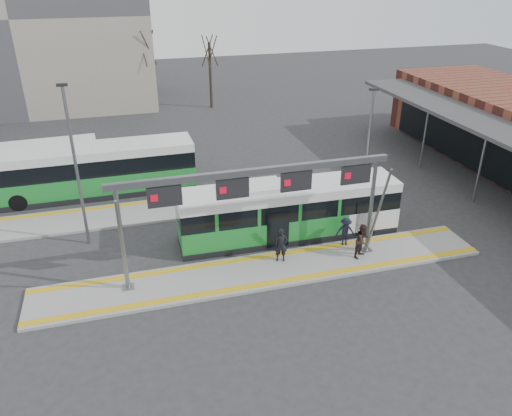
{
  "coord_description": "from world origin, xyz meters",
  "views": [
    {
      "loc": [
        -6.01,
        -19.39,
        13.6
      ],
      "look_at": [
        0.35,
        3.0,
        1.99
      ],
      "focal_mm": 35.0,
      "sensor_mm": 36.0,
      "label": 1
    }
  ],
  "objects": [
    {
      "name": "passenger_a",
      "position": [
        0.95,
        0.59,
        1.03
      ],
      "size": [
        0.72,
        0.55,
        1.75
      ],
      "primitive_type": "imported",
      "rotation": [
        0.0,
        0.0,
        -0.22
      ],
      "color": "black",
      "rests_on": "platform_main"
    },
    {
      "name": "bg_bus_green",
      "position": [
        -7.97,
        11.72,
        1.57
      ],
      "size": [
        12.76,
        2.84,
        3.18
      ],
      "rotation": [
        0.0,
        0.0,
        0.01
      ],
      "color": "black",
      "rests_on": "ground"
    },
    {
      "name": "tree_left",
      "position": [
        -2.66,
        30.37,
        6.12
      ],
      "size": [
        1.4,
        1.4,
        8.07
      ],
      "color": "#382B21",
      "rests_on": "ground"
    },
    {
      "name": "passenger_b",
      "position": [
        4.99,
        -0.15,
        1.05
      ],
      "size": [
        1.1,
        1.05,
        1.8
      ],
      "primitive_type": "imported",
      "rotation": [
        0.0,
        0.0,
        0.57
      ],
      "color": "#2F221F",
      "rests_on": "platform_main"
    },
    {
      "name": "platform_second",
      "position": [
        -4.0,
        8.0,
        0.07
      ],
      "size": [
        20.0,
        3.0,
        0.15
      ],
      "primitive_type": "cube",
      "color": "gray",
      "rests_on": "ground"
    },
    {
      "name": "platform_main",
      "position": [
        0.0,
        0.0,
        0.07
      ],
      "size": [
        22.0,
        3.0,
        0.15
      ],
      "primitive_type": "cube",
      "color": "gray",
      "rests_on": "ground"
    },
    {
      "name": "tactile_main",
      "position": [
        0.0,
        0.0,
        0.16
      ],
      "size": [
        22.0,
        2.65,
        0.02
      ],
      "color": "gold",
      "rests_on": "platform_main"
    },
    {
      "name": "lamp_west",
      "position": [
        -8.32,
        5.26,
        4.49
      ],
      "size": [
        0.5,
        0.25,
        8.5
      ],
      "color": "slate",
      "rests_on": "ground"
    },
    {
      "name": "tactile_second",
      "position": [
        -4.0,
        9.15,
        0.16
      ],
      "size": [
        20.0,
        0.35,
        0.02
      ],
      "color": "gold",
      "rests_on": "platform_second"
    },
    {
      "name": "ground",
      "position": [
        0.0,
        0.0,
        0.0
      ],
      "size": [
        120.0,
        120.0,
        0.0
      ],
      "primitive_type": "plane",
      "color": "#2D2D30",
      "rests_on": "ground"
    },
    {
      "name": "tree_mid",
      "position": [
        3.41,
        30.46,
        5.54
      ],
      "size": [
        1.4,
        1.4,
        7.3
      ],
      "color": "#382B21",
      "rests_on": "ground"
    },
    {
      "name": "lamp_east",
      "position": [
        7.73,
        5.21,
        3.88
      ],
      "size": [
        0.5,
        0.25,
        7.28
      ],
      "color": "slate",
      "rests_on": "ground"
    },
    {
      "name": "gantry",
      "position": [
        -0.35,
        0.25,
        4.3
      ],
      "size": [
        13.0,
        1.68,
        5.2
      ],
      "color": "slate",
      "rests_on": "platform_main"
    },
    {
      "name": "apartment_block",
      "position": [
        -14.0,
        36.0,
        9.21
      ],
      "size": [
        24.5,
        12.5,
        18.4
      ],
      "color": "#A29887",
      "rests_on": "ground"
    },
    {
      "name": "bg_bus_blue",
      "position": [
        -13.16,
        13.95,
        1.43
      ],
      "size": [
        11.18,
        3.04,
        2.89
      ],
      "rotation": [
        0.0,
        0.0,
        0.05
      ],
      "color": "black",
      "rests_on": "ground"
    },
    {
      "name": "hero_bus",
      "position": [
        2.19,
        3.13,
        1.49
      ],
      "size": [
        11.92,
        2.75,
        3.26
      ],
      "rotation": [
        0.0,
        0.0,
        -0.02
      ],
      "color": "black",
      "rests_on": "ground"
    },
    {
      "name": "passenger_c",
      "position": [
        4.64,
        1.09,
        0.94
      ],
      "size": [
        1.15,
        0.85,
        1.59
      ],
      "primitive_type": "imported",
      "rotation": [
        0.0,
        0.0,
        -0.28
      ],
      "color": "black",
      "rests_on": "platform_main"
    }
  ]
}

